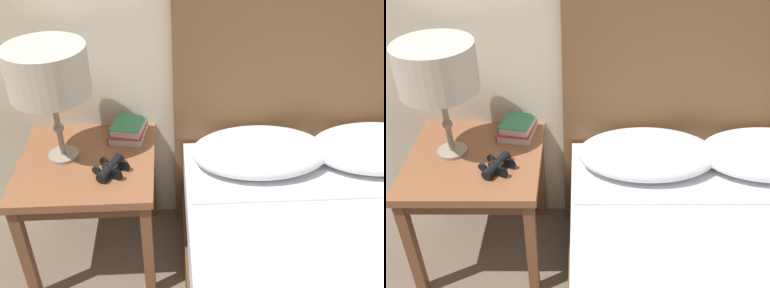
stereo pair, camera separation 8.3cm
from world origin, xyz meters
The scene contains 5 objects.
nightstand centered at (-0.64, 0.66, 0.49)m, with size 0.58×0.58×0.56m.
table_lamp centered at (-0.74, 0.69, 0.96)m, with size 0.32×0.32×0.50m.
book_on_nightstand centered at (-0.48, 0.83, 0.58)m, with size 0.18×0.20×0.04m.
book_stacked_on_top centered at (-0.47, 0.84, 0.62)m, with size 0.17×0.18×0.04m.
binoculars_pair centered at (-0.53, 0.56, 0.59)m, with size 0.16×0.16×0.05m.
Camera 1 is at (-0.27, -0.92, 1.71)m, focal length 42.00 mm.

